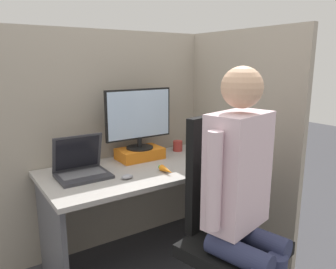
% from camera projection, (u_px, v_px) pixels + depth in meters
% --- Properties ---
extents(cubicle_panel_back, '(1.87, 0.05, 1.63)m').
position_uv_depth(cubicle_panel_back, '(121.00, 140.00, 2.52)').
color(cubicle_panel_back, gray).
rests_on(cubicle_panel_back, ground).
extents(cubicle_panel_right, '(0.04, 1.33, 1.63)m').
position_uv_depth(cubicle_panel_right, '(228.00, 139.00, 2.55)').
color(cubicle_panel_right, gray).
rests_on(cubicle_panel_right, ground).
extents(desk, '(1.37, 0.69, 0.70)m').
position_uv_depth(desk, '(145.00, 191.00, 2.29)').
color(desk, '#9E9993').
rests_on(desk, ground).
extents(paper_box, '(0.33, 0.21, 0.08)m').
position_uv_depth(paper_box, '(140.00, 154.00, 2.43)').
color(paper_box, orange).
rests_on(paper_box, desk).
extents(monitor, '(0.52, 0.20, 0.44)m').
position_uv_depth(monitor, '(139.00, 117.00, 2.37)').
color(monitor, black).
rests_on(monitor, paper_box).
extents(laptop, '(0.31, 0.25, 0.26)m').
position_uv_depth(laptop, '(82.00, 169.00, 2.05)').
color(laptop, '#2D2D33').
rests_on(laptop, desk).
extents(mouse, '(0.07, 0.05, 0.03)m').
position_uv_depth(mouse, '(127.00, 177.00, 2.02)').
color(mouse, gray).
rests_on(mouse, desk).
extents(stapler, '(0.05, 0.12, 0.05)m').
position_uv_depth(stapler, '(201.00, 148.00, 2.64)').
color(stapler, '#2D2D33').
rests_on(stapler, desk).
extents(carrot_toy, '(0.04, 0.15, 0.04)m').
position_uv_depth(carrot_toy, '(166.00, 170.00, 2.12)').
color(carrot_toy, orange).
rests_on(carrot_toy, desk).
extents(office_chair, '(0.56, 0.61, 1.12)m').
position_uv_depth(office_chair, '(224.00, 218.00, 1.80)').
color(office_chair, black).
rests_on(office_chair, ground).
extents(person, '(0.47, 0.48, 1.39)m').
position_uv_depth(person, '(243.00, 188.00, 1.60)').
color(person, '#282D4C').
rests_on(person, ground).
extents(coffee_mug, '(0.08, 0.08, 0.08)m').
position_uv_depth(coffee_mug, '(178.00, 146.00, 2.64)').
color(coffee_mug, '#A3332D').
rests_on(coffee_mug, desk).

